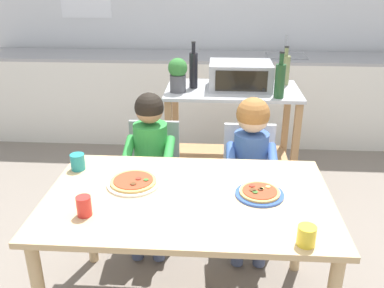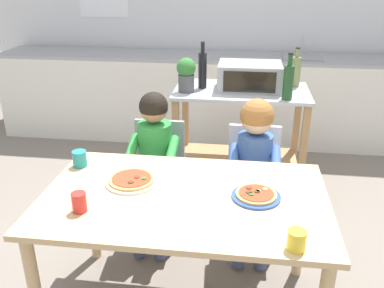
# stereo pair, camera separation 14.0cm
# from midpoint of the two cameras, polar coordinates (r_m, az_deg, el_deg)

# --- Properties ---
(ground_plane) EXTENTS (11.76, 11.76, 0.00)m
(ground_plane) POSITION_cam_midpoint_polar(r_m,az_deg,el_deg) (3.48, 3.05, -7.78)
(ground_plane) COLOR slate
(back_wall_tiled) EXTENTS (5.31, 0.13, 2.70)m
(back_wall_tiled) POSITION_cam_midpoint_polar(r_m,az_deg,el_deg) (4.83, 5.21, 17.91)
(back_wall_tiled) COLOR silver
(back_wall_tiled) RESTS_ON ground
(kitchen_counter) EXTENTS (4.78, 0.60, 1.12)m
(kitchen_counter) POSITION_cam_midpoint_polar(r_m,az_deg,el_deg) (4.59, 4.64, 6.30)
(kitchen_counter) COLOR silver
(kitchen_counter) RESTS_ON ground
(kitchen_island_cart) EXTENTS (1.03, 0.58, 0.91)m
(kitchen_island_cart) POSITION_cam_midpoint_polar(r_m,az_deg,el_deg) (3.36, 7.71, 2.34)
(kitchen_island_cart) COLOR #B7BABF
(kitchen_island_cart) RESTS_ON ground
(toaster_oven) EXTENTS (0.47, 0.35, 0.20)m
(toaster_oven) POSITION_cam_midpoint_polar(r_m,az_deg,el_deg) (3.26, 9.09, 9.09)
(toaster_oven) COLOR #999BA0
(toaster_oven) RESTS_ON kitchen_island_cart
(bottle_squat_spirits) EXTENTS (0.06, 0.06, 0.36)m
(bottle_squat_spirits) POSITION_cam_midpoint_polar(r_m,az_deg,el_deg) (3.25, 2.70, 10.13)
(bottle_squat_spirits) COLOR black
(bottle_squat_spirits) RESTS_ON kitchen_island_cart
(bottle_tall_green_wine) EXTENTS (0.08, 0.08, 0.30)m
(bottle_tall_green_wine) POSITION_cam_midpoint_polar(r_m,az_deg,el_deg) (3.41, 15.13, 9.60)
(bottle_tall_green_wine) COLOR olive
(bottle_tall_green_wine) RESTS_ON kitchen_island_cart
(bottle_dark_olive_oil) EXTENTS (0.07, 0.07, 0.33)m
(bottle_dark_olive_oil) POSITION_cam_midpoint_polar(r_m,az_deg,el_deg) (3.04, 14.30, 8.28)
(bottle_dark_olive_oil) COLOR #1E4723
(bottle_dark_olive_oil) RESTS_ON kitchen_island_cart
(potted_herb_plant) EXTENTS (0.14, 0.14, 0.25)m
(potted_herb_plant) POSITION_cam_midpoint_polar(r_m,az_deg,el_deg) (3.14, 0.49, 9.57)
(potted_herb_plant) COLOR #4C4C51
(potted_herb_plant) RESTS_ON kitchen_island_cart
(dining_table) EXTENTS (1.43, 0.88, 0.74)m
(dining_table) POSITION_cam_midpoint_polar(r_m,az_deg,el_deg) (2.15, 0.83, -9.16)
(dining_table) COLOR tan
(dining_table) RESTS_ON ground
(dining_chair_left) EXTENTS (0.36, 0.36, 0.81)m
(dining_chair_left) POSITION_cam_midpoint_polar(r_m,az_deg,el_deg) (2.90, -3.28, -3.75)
(dining_chair_left) COLOR gray
(dining_chair_left) RESTS_ON ground
(dining_chair_right) EXTENTS (0.36, 0.36, 0.81)m
(dining_chair_right) POSITION_cam_midpoint_polar(r_m,az_deg,el_deg) (2.84, 9.68, -4.63)
(dining_chair_right) COLOR silver
(dining_chair_right) RESTS_ON ground
(child_in_green_shirt) EXTENTS (0.32, 0.42, 1.04)m
(child_in_green_shirt) POSITION_cam_midpoint_polar(r_m,az_deg,el_deg) (2.71, -3.83, -1.33)
(child_in_green_shirt) COLOR #424C6B
(child_in_green_shirt) RESTS_ON ground
(child_in_blue_striped_shirt) EXTENTS (0.32, 0.42, 1.03)m
(child_in_blue_striped_shirt) POSITION_cam_midpoint_polar(r_m,az_deg,el_deg) (2.65, 10.03, -1.88)
(child_in_blue_striped_shirt) COLOR #424C6B
(child_in_blue_striped_shirt) RESTS_ON ground
(pizza_plate_white) EXTENTS (0.28, 0.28, 0.03)m
(pizza_plate_white) POSITION_cam_midpoint_polar(r_m,az_deg,el_deg) (2.22, -6.44, -4.98)
(pizza_plate_white) COLOR white
(pizza_plate_white) RESTS_ON dining_table
(pizza_plate_blue_rimmed) EXTENTS (0.24, 0.24, 0.03)m
(pizza_plate_blue_rimmed) POSITION_cam_midpoint_polar(r_m,az_deg,el_deg) (2.11, 10.63, -6.92)
(pizza_plate_blue_rimmed) COLOR #3356B7
(pizza_plate_blue_rimmed) RESTS_ON dining_table
(drinking_cup_teal) EXTENTS (0.08, 0.08, 0.09)m
(drinking_cup_teal) POSITION_cam_midpoint_polar(r_m,az_deg,el_deg) (2.44, -13.49, -1.98)
(drinking_cup_teal) COLOR teal
(drinking_cup_teal) RESTS_ON dining_table
(drinking_cup_yellow) EXTENTS (0.08, 0.08, 0.09)m
(drinking_cup_yellow) POSITION_cam_midpoint_polar(r_m,az_deg,el_deg) (1.79, 16.32, -12.50)
(drinking_cup_yellow) COLOR yellow
(drinking_cup_yellow) RESTS_ON dining_table
(drinking_cup_red) EXTENTS (0.07, 0.07, 0.10)m
(drinking_cup_red) POSITION_cam_midpoint_polar(r_m,az_deg,el_deg) (2.00, -13.21, -7.78)
(drinking_cup_red) COLOR red
(drinking_cup_red) RESTS_ON dining_table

